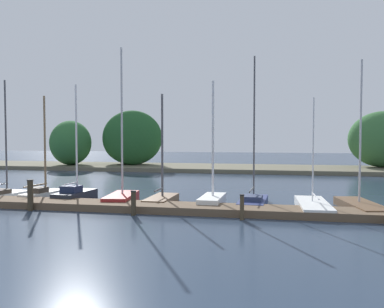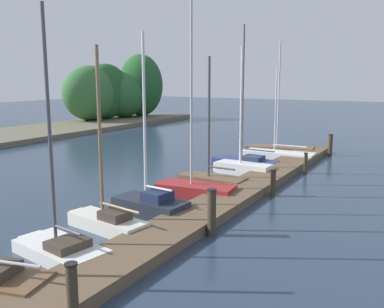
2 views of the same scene
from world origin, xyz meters
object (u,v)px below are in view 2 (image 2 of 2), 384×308
(sailboat_6, at_px, (193,187))
(sailboat_10, at_px, (276,155))
(sailboat_4, at_px, (106,218))
(sailboat_11, at_px, (278,148))
(sailboat_8, at_px, (241,166))
(sailboat_9, at_px, (244,160))
(mooring_piling_5, at_px, (330,145))
(mooring_piling_3, at_px, (273,183))
(mooring_piling_2, at_px, (212,212))
(mooring_piling_4, at_px, (306,163))
(sailboat_7, at_px, (210,177))
(sailboat_3, at_px, (59,245))
(sailboat_5, at_px, (149,203))
(mooring_piling_1, at_px, (73,298))

(sailboat_6, distance_m, sailboat_10, 9.81)
(sailboat_4, relative_size, sailboat_11, 0.81)
(sailboat_6, bearing_deg, sailboat_8, -96.98)
(sailboat_9, distance_m, mooring_piling_5, 6.57)
(sailboat_8, relative_size, mooring_piling_3, 5.68)
(sailboat_6, distance_m, mooring_piling_2, 4.56)
(sailboat_6, height_order, mooring_piling_4, sailboat_6)
(sailboat_9, xyz_separation_m, sailboat_11, (5.15, -0.27, -0.03))
(sailboat_7, bearing_deg, mooring_piling_5, -105.46)
(sailboat_4, relative_size, mooring_piling_4, 5.35)
(sailboat_8, bearing_deg, sailboat_10, -89.87)
(sailboat_9, distance_m, sailboat_11, 5.15)
(sailboat_3, height_order, sailboat_5, sailboat_3)
(sailboat_7, bearing_deg, mooring_piling_2, 119.43)
(mooring_piling_3, bearing_deg, mooring_piling_4, -0.38)
(sailboat_10, relative_size, mooring_piling_1, 3.76)
(sailboat_4, distance_m, mooring_piling_4, 11.98)
(sailboat_4, bearing_deg, mooring_piling_2, -149.98)
(sailboat_4, bearing_deg, mooring_piling_1, 133.59)
(sailboat_8, distance_m, sailboat_11, 7.19)
(sailboat_3, xyz_separation_m, mooring_piling_2, (3.54, -2.93, 0.43))
(sailboat_10, bearing_deg, sailboat_8, 86.12)
(sailboat_3, bearing_deg, mooring_piling_5, -89.61)
(sailboat_4, xyz_separation_m, sailboat_10, (14.70, -0.72, -0.14))
(sailboat_3, height_order, mooring_piling_1, sailboat_3)
(sailboat_4, bearing_deg, mooring_piling_5, -92.27)
(sailboat_5, xyz_separation_m, sailboat_11, (14.89, 0.11, -0.11))
(sailboat_5, xyz_separation_m, sailboat_9, (9.75, 0.37, -0.09))
(sailboat_3, bearing_deg, sailboat_4, -73.49)
(sailboat_3, relative_size, sailboat_9, 0.88)
(sailboat_7, relative_size, mooring_piling_2, 3.87)
(sailboat_9, bearing_deg, mooring_piling_2, 111.15)
(mooring_piling_1, bearing_deg, mooring_piling_2, 0.76)
(sailboat_8, distance_m, mooring_piling_1, 14.79)
(sailboat_6, distance_m, mooring_piling_1, 10.03)
(sailboat_7, height_order, sailboat_11, sailboat_11)
(sailboat_4, distance_m, mooring_piling_3, 7.38)
(sailboat_4, relative_size, sailboat_9, 0.76)
(sailboat_4, bearing_deg, sailboat_3, 105.92)
(mooring_piling_1, height_order, mooring_piling_2, mooring_piling_2)
(sailboat_8, distance_m, mooring_piling_4, 3.32)
(sailboat_4, relative_size, sailboat_8, 0.92)
(sailboat_10, distance_m, mooring_piling_4, 4.19)
(sailboat_5, distance_m, mooring_piling_4, 9.93)
(sailboat_7, bearing_deg, sailboat_3, 92.30)
(sailboat_11, height_order, mooring_piling_2, sailboat_11)
(sailboat_3, bearing_deg, sailboat_10, -82.20)
(sailboat_3, relative_size, mooring_piling_2, 4.51)
(mooring_piling_3, bearing_deg, mooring_piling_1, 179.67)
(sailboat_7, height_order, mooring_piling_2, sailboat_7)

